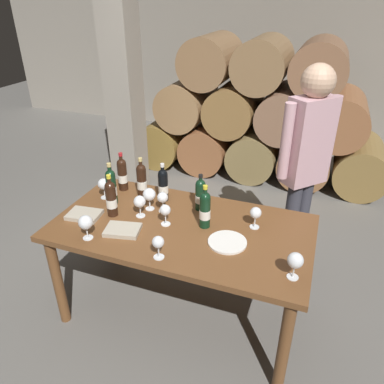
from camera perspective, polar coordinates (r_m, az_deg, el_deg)
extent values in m
plane|color=#66635E|center=(2.93, -1.42, -17.65)|extent=(14.00, 14.00, 0.00)
cube|color=gray|center=(6.17, 13.98, 21.18)|extent=(10.00, 0.24, 2.80)
cylinder|color=olive|center=(5.24, -3.85, 8.26)|extent=(0.60, 0.90, 0.60)
cylinder|color=brown|center=(5.03, 2.79, 7.40)|extent=(0.60, 0.90, 0.60)
cylinder|color=olive|center=(4.89, 9.87, 6.37)|extent=(0.60, 0.90, 0.60)
cylinder|color=brown|center=(4.83, 17.21, 5.20)|extent=(0.60, 0.90, 0.60)
cylinder|color=olive|center=(4.85, 24.58, 3.93)|extent=(0.60, 0.90, 0.60)
cylinder|color=#977249|center=(4.96, -0.63, 13.76)|extent=(0.60, 0.90, 0.60)
cylinder|color=olive|center=(4.78, 6.64, 12.99)|extent=(0.60, 0.90, 0.60)
cylinder|color=#876249|center=(4.67, 14.29, 11.97)|extent=(0.60, 0.90, 0.60)
cylinder|color=#935D39|center=(4.66, 22.08, 10.70)|extent=(0.60, 0.90, 0.60)
cylinder|color=olive|center=(4.74, 3.11, 19.78)|extent=(0.60, 0.90, 0.60)
cylinder|color=olive|center=(4.60, 11.05, 19.05)|extent=(0.60, 0.90, 0.60)
cylinder|color=#895F42|center=(4.54, 19.27, 17.92)|extent=(0.60, 0.90, 0.60)
cube|color=gray|center=(4.13, -10.69, 16.73)|extent=(0.32, 0.32, 2.60)
cube|color=brown|center=(2.45, -1.63, -5.60)|extent=(1.70, 0.90, 0.04)
cylinder|color=brown|center=(2.77, -20.10, -12.94)|extent=(0.07, 0.07, 0.72)
cylinder|color=brown|center=(2.30, 14.07, -22.38)|extent=(0.07, 0.07, 0.72)
cylinder|color=brown|center=(3.25, -11.68, -4.75)|extent=(0.07, 0.07, 0.72)
cylinder|color=brown|center=(2.87, 16.24, -10.56)|extent=(0.07, 0.07, 0.72)
cylinder|color=black|center=(2.88, -10.71, 2.32)|extent=(0.07, 0.07, 0.21)
sphere|color=black|center=(2.83, -10.92, 4.37)|extent=(0.07, 0.07, 0.07)
cylinder|color=black|center=(2.82, -10.97, 4.88)|extent=(0.03, 0.03, 0.07)
cylinder|color=#B21E23|center=(2.80, -11.05, 5.74)|extent=(0.03, 0.03, 0.02)
cylinder|color=silver|center=(2.88, -10.69, 2.13)|extent=(0.07, 0.07, 0.06)
cylinder|color=black|center=(2.75, -7.78, 1.38)|extent=(0.07, 0.07, 0.22)
sphere|color=black|center=(2.70, -7.94, 3.55)|extent=(0.07, 0.07, 0.07)
cylinder|color=black|center=(2.69, -7.98, 4.10)|extent=(0.03, 0.03, 0.07)
cylinder|color=tan|center=(2.67, -8.05, 5.01)|extent=(0.03, 0.03, 0.02)
cylinder|color=silver|center=(2.76, -7.77, 1.18)|extent=(0.07, 0.07, 0.07)
cylinder|color=black|center=(2.69, -4.49, 0.71)|extent=(0.07, 0.07, 0.20)
sphere|color=black|center=(2.64, -4.57, 2.78)|extent=(0.07, 0.07, 0.07)
cylinder|color=black|center=(2.63, -4.60, 3.30)|extent=(0.03, 0.03, 0.06)
cylinder|color=silver|center=(2.61, -4.63, 4.17)|extent=(0.03, 0.03, 0.02)
cylinder|color=silver|center=(2.69, -4.48, 0.51)|extent=(0.07, 0.07, 0.06)
cylinder|color=black|center=(2.70, -12.35, 0.41)|extent=(0.07, 0.07, 0.22)
sphere|color=black|center=(2.65, -12.61, 2.63)|extent=(0.07, 0.07, 0.07)
cylinder|color=black|center=(2.64, -12.68, 3.18)|extent=(0.03, 0.03, 0.07)
cylinder|color=tan|center=(2.62, -12.78, 4.12)|extent=(0.03, 0.03, 0.03)
cylinder|color=silver|center=(2.71, -12.33, 0.21)|extent=(0.07, 0.07, 0.07)
cylinder|color=black|center=(2.57, 1.30, -0.81)|extent=(0.07, 0.07, 0.19)
sphere|color=black|center=(2.52, 1.33, 1.18)|extent=(0.07, 0.07, 0.07)
cylinder|color=black|center=(2.51, 1.34, 1.66)|extent=(0.03, 0.03, 0.06)
cylinder|color=black|center=(2.49, 1.35, 2.49)|extent=(0.03, 0.03, 0.02)
cylinder|color=silver|center=(2.58, 1.30, -0.99)|extent=(0.07, 0.07, 0.06)
cylinder|color=black|center=(2.38, 2.00, -3.19)|extent=(0.07, 0.07, 0.21)
sphere|color=black|center=(2.32, 2.05, -0.85)|extent=(0.07, 0.07, 0.07)
cylinder|color=black|center=(2.31, 2.06, -0.26)|extent=(0.03, 0.03, 0.07)
cylinder|color=gold|center=(2.28, 2.08, 0.73)|extent=(0.03, 0.03, 0.02)
cylinder|color=silver|center=(2.38, 2.00, -3.40)|extent=(0.07, 0.07, 0.06)
cylinder|color=black|center=(2.55, -12.38, -1.42)|extent=(0.07, 0.07, 0.21)
sphere|color=black|center=(2.50, -12.65, 0.82)|extent=(0.07, 0.07, 0.07)
cylinder|color=black|center=(2.49, -12.72, 1.39)|extent=(0.03, 0.03, 0.07)
cylinder|color=gold|center=(2.47, -12.83, 2.33)|extent=(0.03, 0.03, 0.02)
cylinder|color=silver|center=(2.56, -12.36, -1.63)|extent=(0.07, 0.07, 0.06)
cylinder|color=white|center=(2.45, 9.65, -5.36)|extent=(0.06, 0.06, 0.00)
cylinder|color=white|center=(2.43, 9.72, -4.58)|extent=(0.01, 0.01, 0.07)
sphere|color=white|center=(2.39, 9.86, -3.19)|extent=(0.08, 0.08, 0.08)
cylinder|color=white|center=(2.59, -4.49, -2.95)|extent=(0.06, 0.06, 0.00)
cylinder|color=white|center=(2.57, -4.52, -2.19)|extent=(0.01, 0.01, 0.07)
sphere|color=white|center=(2.54, -4.58, -0.84)|extent=(0.08, 0.08, 0.08)
cylinder|color=white|center=(2.83, -13.32, -0.82)|extent=(0.06, 0.06, 0.00)
cylinder|color=white|center=(2.81, -13.41, -0.11)|extent=(0.01, 0.01, 0.07)
sphere|color=white|center=(2.78, -13.58, 1.22)|extent=(0.08, 0.08, 0.08)
cylinder|color=white|center=(2.45, -4.10, -4.97)|extent=(0.06, 0.06, 0.00)
cylinder|color=white|center=(2.43, -4.13, -4.18)|extent=(0.01, 0.01, 0.07)
sphere|color=white|center=(2.40, -4.19, -2.80)|extent=(0.07, 0.07, 0.07)
cylinder|color=white|center=(2.56, -7.97, -3.66)|extent=(0.06, 0.06, 0.00)
cylinder|color=white|center=(2.54, -8.03, -2.90)|extent=(0.01, 0.01, 0.07)
sphere|color=white|center=(2.50, -8.14, -1.48)|extent=(0.08, 0.08, 0.08)
cylinder|color=white|center=(2.11, 15.33, -12.61)|extent=(0.06, 0.06, 0.00)
cylinder|color=white|center=(2.08, 15.47, -11.78)|extent=(0.01, 0.01, 0.07)
sphere|color=white|center=(2.04, 15.75, -10.17)|extent=(0.09, 0.09, 0.09)
cylinder|color=white|center=(2.63, -6.53, -2.58)|extent=(0.06, 0.06, 0.00)
cylinder|color=white|center=(2.61, -6.58, -1.83)|extent=(0.01, 0.01, 0.07)
sphere|color=white|center=(2.57, -6.67, -0.37)|extent=(0.09, 0.09, 0.09)
cylinder|color=white|center=(2.18, -5.11, -10.04)|extent=(0.06, 0.06, 0.00)
cylinder|color=white|center=(2.15, -5.15, -9.20)|extent=(0.01, 0.01, 0.07)
sphere|color=white|center=(2.11, -5.23, -7.75)|extent=(0.07, 0.07, 0.07)
cylinder|color=white|center=(2.41, -15.83, -6.85)|extent=(0.06, 0.06, 0.00)
cylinder|color=white|center=(2.39, -15.95, -6.06)|extent=(0.01, 0.01, 0.07)
sphere|color=white|center=(2.35, -16.20, -4.54)|extent=(0.09, 0.09, 0.09)
cube|color=#B2A893|center=(2.41, -10.71, -5.81)|extent=(0.25, 0.20, 0.03)
cube|color=#B2A893|center=(2.63, -16.37, -3.40)|extent=(0.24, 0.18, 0.03)
cylinder|color=white|center=(2.29, 5.51, -7.75)|extent=(0.24, 0.24, 0.01)
cylinder|color=#383842|center=(3.16, 16.39, -5.08)|extent=(0.11, 0.11, 0.85)
cylinder|color=#383842|center=(3.09, 14.87, -5.64)|extent=(0.11, 0.11, 0.85)
cube|color=#CC9EA8|center=(2.79, 17.64, 7.51)|extent=(0.35, 0.36, 0.64)
cylinder|color=#CC9EA8|center=(2.93, 20.76, 8.62)|extent=(0.08, 0.08, 0.54)
cylinder|color=#CC9EA8|center=(2.64, 14.39, 7.55)|extent=(0.08, 0.08, 0.54)
sphere|color=tan|center=(2.68, 19.01, 15.99)|extent=(0.23, 0.23, 0.23)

